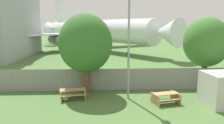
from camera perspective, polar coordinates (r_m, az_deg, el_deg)
perimeter_fence at (r=19.06m, az=4.69°, el=-4.55°), size 56.07×0.07×1.92m
airplane at (r=52.06m, az=-5.30°, el=8.16°), size 33.33×40.76×13.89m
picnic_bench_near_cabin at (r=17.17m, az=-10.21°, el=-7.91°), size 2.19×1.75×0.76m
picnic_bench_open_grass at (r=16.45m, az=13.80°, el=-8.83°), size 2.12×1.77×0.76m
tree_left_of_cabin at (r=17.99m, az=-6.94°, el=4.82°), size 4.39×4.39×6.56m
tree_behind_benches at (r=21.40m, az=23.40°, el=4.76°), size 4.06×4.06×6.35m
light_mast at (r=16.30m, az=4.42°, el=7.19°), size 0.44×0.44×8.10m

